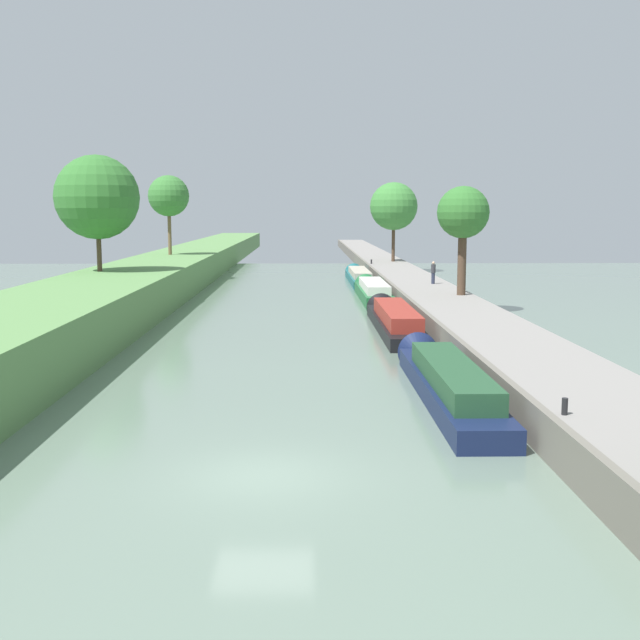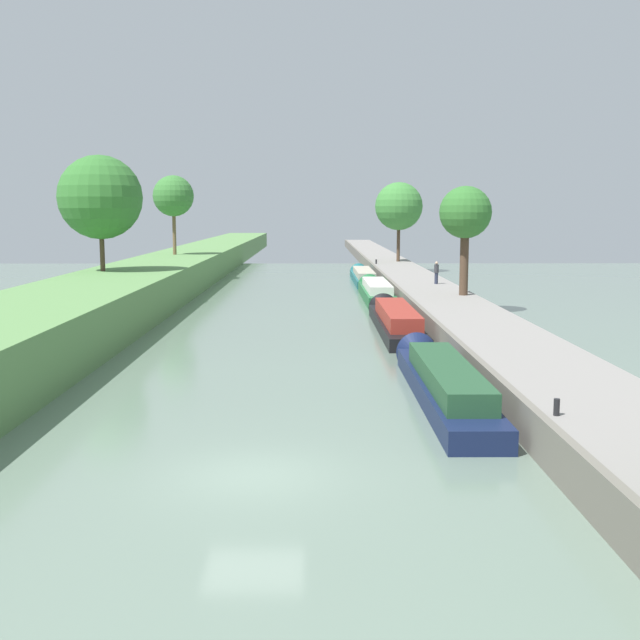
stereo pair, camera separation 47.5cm
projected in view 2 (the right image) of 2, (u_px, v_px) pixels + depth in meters
The scene contains 13 objects.
ground_plane at pixel (253, 476), 19.27m from camera, with size 160.00×160.00×0.00m, color slate.
stone_quay at pixel (553, 451), 19.24m from camera, with size 0.25×260.00×1.25m.
narrowboat_navy at pixel (441, 380), 27.48m from camera, with size 1.87×13.72×1.95m.
narrowboat_black at pixel (395, 319), 43.17m from camera, with size 1.98×14.61×2.03m.
narrowboat_green at pixel (375, 291), 58.46m from camera, with size 1.97×13.69×1.95m.
narrowboat_teal at pixel (363, 276), 72.87m from camera, with size 1.87×15.02×1.78m.
tree_rightbank_midnear at pixel (465, 214), 49.05m from camera, with size 3.30×3.30×6.90m.
tree_rightbank_midfar at pixel (399, 206), 82.63m from camera, with size 5.07×5.07×8.40m.
tree_leftbank_downstream at pixel (173, 196), 72.19m from camera, with size 3.79×3.79×7.34m.
tree_leftbank_upstream at pixel (100, 197), 51.96m from camera, with size 5.60×5.60×7.74m.
person_walking at pixel (436, 272), 57.34m from camera, with size 0.34×0.34×1.66m.
mooring_bollard_near at pixel (557, 407), 20.31m from camera, with size 0.16×0.16×0.45m.
mooring_bollard_far at pixel (376, 262), 79.61m from camera, with size 0.16×0.16×0.45m.
Camera 2 is at (1.52, -18.56, 6.48)m, focal length 43.73 mm.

